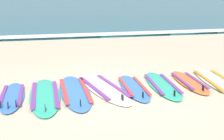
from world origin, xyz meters
TOP-DOWN VIEW (x-y plane):
  - ground_plane at (0.00, 0.00)m, footprint 80.00×80.00m
  - sea at (0.00, 37.67)m, footprint 80.00×60.00m
  - wave_foam_strip at (0.00, 8.17)m, footprint 80.00×1.00m
  - surfboard_0 at (-1.87, 0.04)m, footprint 0.54×1.95m
  - surfboard_1 at (-1.22, -0.06)m, footprint 0.68×2.47m
  - surfboard_2 at (-0.60, 0.07)m, footprint 0.67×2.50m
  - surfboard_3 at (0.04, 0.18)m, footprint 1.05×2.61m
  - surfboard_4 at (0.70, 0.06)m, footprint 0.64×2.05m
  - surfboard_5 at (1.38, 0.09)m, footprint 0.79×2.29m
  - surfboard_6 at (2.09, 0.17)m, footprint 0.68×2.03m
  - surfboard_7 at (2.75, 0.08)m, footprint 0.97×2.55m

SIDE VIEW (x-z plane):
  - ground_plane at x=0.00m, z-range 0.00..0.00m
  - surfboard_3 at x=0.04m, z-range -0.05..0.13m
  - surfboard_7 at x=2.75m, z-range -0.05..0.13m
  - surfboard_2 at x=-0.60m, z-range -0.05..0.13m
  - surfboard_1 at x=-1.22m, z-range -0.05..0.13m
  - surfboard_5 at x=1.38m, z-range -0.05..0.13m
  - surfboard_4 at x=0.70m, z-range -0.05..0.13m
  - surfboard_6 at x=2.09m, z-range -0.05..0.13m
  - surfboard_0 at x=-1.87m, z-range -0.05..0.13m
  - sea at x=0.00m, z-range 0.00..0.10m
  - wave_foam_strip at x=0.00m, z-range 0.00..0.11m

